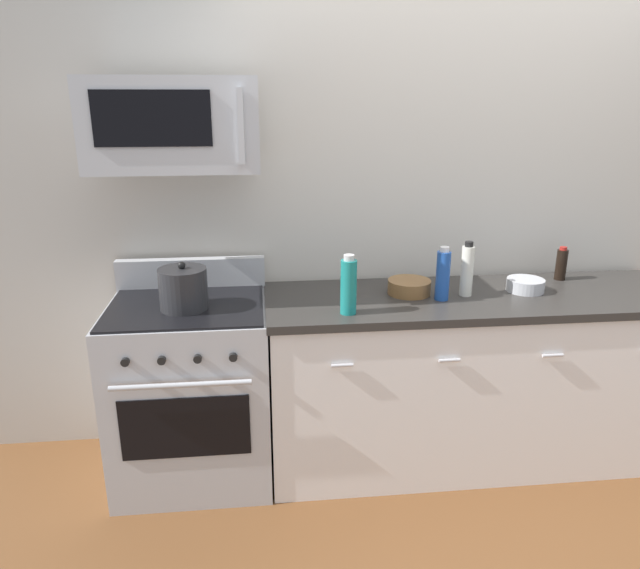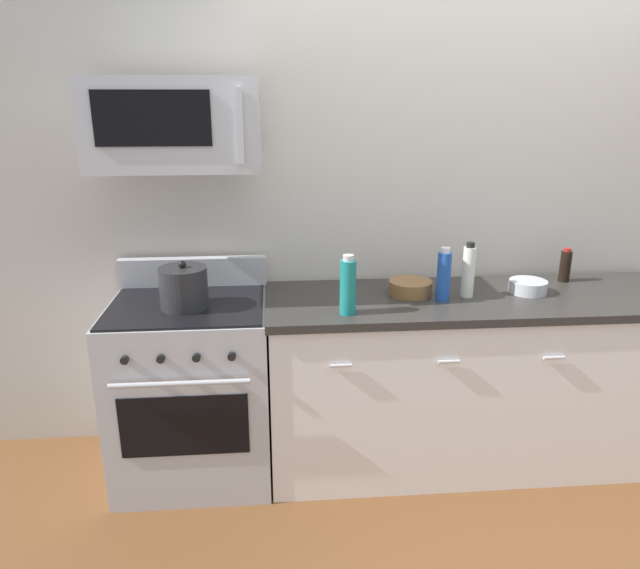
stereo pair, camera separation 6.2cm
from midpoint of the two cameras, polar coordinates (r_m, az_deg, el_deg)
The scene contains 12 objects.
ground_plane at distance 3.42m, azimuth 13.52°, elevation -15.69°, with size 6.29×6.29×0.00m, color brown.
back_wall at distance 3.30m, azimuth 12.88°, elevation 8.43°, with size 5.24×0.10×2.70m, color #B7B2A8.
counter_unit at distance 3.20m, azimuth 14.13°, elevation -8.79°, with size 2.15×0.66×0.92m.
range_oven at distance 3.04m, azimuth -12.94°, elevation -9.98°, with size 0.76×0.69×1.07m.
microwave at distance 2.75m, azimuth -14.73°, elevation 14.91°, with size 0.74×0.44×0.40m.
bottle_vinegar_white at distance 2.96m, azimuth 13.60°, elevation 1.38°, with size 0.06×0.06×0.28m.
bottle_soy_sauce_dark at distance 3.39m, azimuth 22.05°, elevation 1.86°, with size 0.06×0.06×0.18m.
bottle_soda_blue at distance 2.87m, azimuth 11.32°, elevation 0.94°, with size 0.07×0.07×0.26m.
bottle_sparkling_teal at distance 2.63m, azimuth 2.14°, elevation -0.14°, with size 0.07×0.07×0.28m.
bowl_wooden_salad at distance 2.96m, azimuth 8.13°, elevation -0.18°, with size 0.22×0.22×0.07m.
bowl_steel_prep at distance 3.14m, azimuth 18.92°, elevation -0.01°, with size 0.19×0.19×0.06m.
stockpot at distance 2.78m, azimuth -13.84°, elevation -0.39°, with size 0.22×0.22×0.23m.
Camera 1 is at (-1.09, -2.67, 1.87)m, focal length 32.73 mm.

